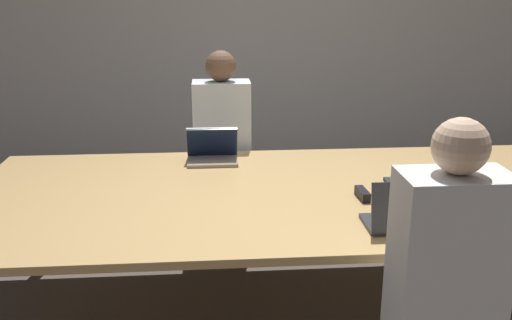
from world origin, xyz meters
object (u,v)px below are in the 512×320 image
laptop_far_midleft (212,152)px  person_far_midleft (222,153)px  laptop_near_midright (406,215)px  stapler (362,194)px  cup_near_right (489,227)px  person_near_midright (443,305)px

laptop_far_midleft → person_far_midleft: bearing=80.1°
laptop_near_midright → stapler: laptop_near_midright is taller
cup_near_right → person_near_midright: person_near_midright is taller
person_far_midleft → laptop_near_midright: (0.81, -1.55, 0.14)m
person_near_midright → laptop_near_midright: bearing=-92.5°
person_far_midleft → person_near_midright: size_ratio=1.01×
cup_near_right → person_near_midright: 0.57m
person_far_midleft → laptop_near_midright: size_ratio=3.94×
laptop_near_midright → person_far_midleft: bearing=-62.4°
laptop_near_midright → person_near_midright: person_near_midright is taller
person_near_midright → stapler: bearing=-85.8°
person_far_midleft → stapler: 1.35m
laptop_far_midleft → person_near_midright: person_near_midright is taller
cup_near_right → person_far_midleft: 2.03m
laptop_far_midleft → cup_near_right: bearing=-45.7°
laptop_far_midleft → person_near_midright: 1.89m
stapler → person_far_midleft: bearing=119.1°
laptop_far_midleft → person_far_midleft: (0.07, 0.41, -0.13)m
person_far_midleft → person_near_midright: 2.22m
cup_near_right → laptop_far_midleft: laptop_far_midleft is taller
laptop_far_midleft → person_far_midleft: 0.43m
laptop_far_midleft → laptop_near_midright: bearing=-52.3°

